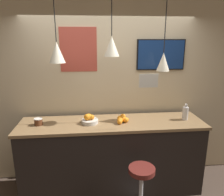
% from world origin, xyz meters
% --- Properties ---
extents(back_wall, '(8.00, 0.06, 2.90)m').
position_xyz_m(back_wall, '(0.00, 1.11, 1.45)').
color(back_wall, beige).
rests_on(back_wall, ground_plane).
extents(service_counter, '(2.58, 0.66, 1.06)m').
position_xyz_m(service_counter, '(0.00, 0.68, 0.53)').
color(service_counter, black).
rests_on(service_counter, ground_plane).
extents(bar_stool, '(0.41, 0.41, 0.71)m').
position_xyz_m(bar_stool, '(0.30, 0.06, 0.44)').
color(bar_stool, '#B7B7BC').
rests_on(bar_stool, ground_plane).
extents(fruit_bowl, '(0.23, 0.23, 0.14)m').
position_xyz_m(fruit_bowl, '(-0.31, 0.67, 1.11)').
color(fruit_bowl, beige).
rests_on(fruit_bowl, service_counter).
extents(orange_pile, '(0.17, 0.26, 0.08)m').
position_xyz_m(orange_pile, '(0.15, 0.68, 1.10)').
color(orange_pile, orange).
rests_on(orange_pile, service_counter).
extents(juice_bottle, '(0.08, 0.08, 0.23)m').
position_xyz_m(juice_bottle, '(1.06, 0.67, 1.16)').
color(juice_bottle, silver).
rests_on(juice_bottle, service_counter).
extents(spread_jar, '(0.11, 0.11, 0.09)m').
position_xyz_m(spread_jar, '(-1.00, 0.67, 1.11)').
color(spread_jar, '#562D19').
rests_on(spread_jar, service_counter).
extents(pendant_lamp_left, '(0.21, 0.21, 0.91)m').
position_xyz_m(pendant_lamp_left, '(-0.70, 0.72, 2.02)').
color(pendant_lamp_left, black).
extents(pendant_lamp_middle, '(0.20, 0.20, 0.84)m').
position_xyz_m(pendant_lamp_middle, '(0.00, 0.72, 2.10)').
color(pendant_lamp_middle, black).
extents(pendant_lamp_right, '(0.18, 0.18, 1.04)m').
position_xyz_m(pendant_lamp_right, '(0.70, 0.72, 1.89)').
color(pendant_lamp_right, black).
extents(mounted_tv, '(0.73, 0.04, 0.45)m').
position_xyz_m(mounted_tv, '(0.77, 1.06, 1.96)').
color(mounted_tv, black).
extents(hanging_menu_board, '(0.24, 0.01, 0.17)m').
position_xyz_m(hanging_menu_board, '(0.43, 0.43, 1.69)').
color(hanging_menu_board, silver).
extents(wall_poster, '(0.53, 0.01, 0.63)m').
position_xyz_m(wall_poster, '(-0.45, 1.08, 2.03)').
color(wall_poster, '#C64C3D').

